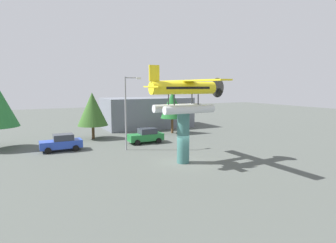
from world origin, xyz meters
The scene contains 9 objects.
ground_plane centered at (0.00, 0.00, 0.00)m, with size 140.00×140.00×0.00m, color #4C514C.
display_pedestal centered at (0.00, 0.00, 2.25)m, with size 1.10×1.10×4.50m, color #386B66.
floatplane_monument centered at (0.13, 0.00, 6.17)m, with size 6.94×10.43×4.00m.
car_near_blue centered at (-9.12, 9.85, 0.88)m, with size 4.20×2.02×1.76m.
car_mid_green centered at (0.39, 9.69, 0.88)m, with size 4.20×2.02×1.76m.
streetlight_primary centered at (-2.70, 7.20, 4.52)m, with size 1.84×0.28×7.76m.
storefront_building centered at (5.56, 22.00, 2.43)m, with size 14.01×7.46×4.85m, color slate.
tree_east centered at (-4.67, 15.33, 3.85)m, with size 3.83×3.83×5.99m.
tree_center_back centered at (6.47, 14.55, 4.08)m, with size 3.38×3.38×5.98m.
Camera 1 is at (-12.27, -21.49, 6.85)m, focal length 30.40 mm.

